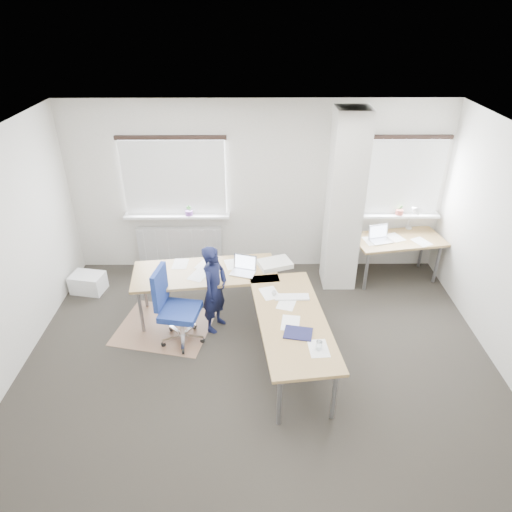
{
  "coord_description": "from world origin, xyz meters",
  "views": [
    {
      "loc": [
        -0.07,
        -4.35,
        4.08
      ],
      "look_at": [
        -0.03,
        0.9,
        1.08
      ],
      "focal_mm": 32.0,
      "sensor_mm": 36.0,
      "label": 1
    }
  ],
  "objects_px": {
    "desk_side": "(398,241)",
    "task_chair": "(178,322)",
    "person": "(215,289)",
    "desk_main": "(249,294)"
  },
  "relations": [
    {
      "from": "desk_side",
      "to": "task_chair",
      "type": "relative_size",
      "value": 1.35
    },
    {
      "from": "desk_side",
      "to": "task_chair",
      "type": "xyz_separation_m",
      "value": [
        -3.32,
        -1.58,
        -0.38
      ]
    },
    {
      "from": "task_chair",
      "to": "person",
      "type": "relative_size",
      "value": 0.87
    },
    {
      "from": "desk_main",
      "to": "task_chair",
      "type": "height_order",
      "value": "task_chair"
    },
    {
      "from": "desk_side",
      "to": "task_chair",
      "type": "bearing_deg",
      "value": -164.53
    },
    {
      "from": "desk_side",
      "to": "desk_main",
      "type": "bearing_deg",
      "value": -157.78
    },
    {
      "from": "task_chair",
      "to": "person",
      "type": "height_order",
      "value": "person"
    },
    {
      "from": "task_chair",
      "to": "desk_side",
      "type": "bearing_deg",
      "value": 35.56
    },
    {
      "from": "desk_main",
      "to": "person",
      "type": "distance_m",
      "value": 0.52
    },
    {
      "from": "desk_main",
      "to": "desk_side",
      "type": "xyz_separation_m",
      "value": [
        2.37,
        1.5,
        -0.01
      ]
    }
  ]
}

